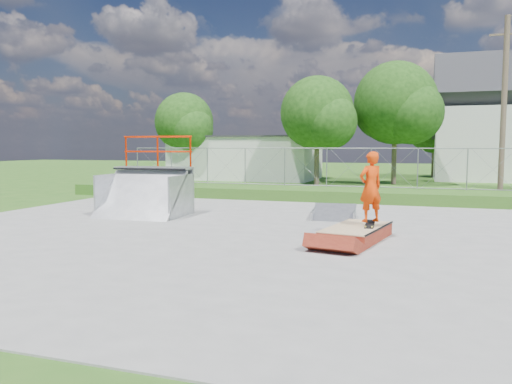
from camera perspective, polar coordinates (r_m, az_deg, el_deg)
ground at (r=13.25m, az=-0.24°, el=-5.05°), size 120.00×120.00×0.00m
concrete_pad at (r=13.25m, az=-0.24°, el=-4.96°), size 20.00×16.00×0.04m
grass_berm at (r=22.35m, az=7.58°, el=-0.24°), size 24.00×3.00×0.50m
grind_box at (r=12.79m, az=11.40°, el=-4.69°), size 1.63×2.64×0.37m
quarter_pipe at (r=17.15m, az=-12.80°, el=1.76°), size 2.83×2.43×2.73m
flat_bank_ramp at (r=16.33m, az=8.91°, el=-2.42°), size 1.49×1.57×0.42m
skateboard at (r=12.85m, az=12.88°, el=-3.65°), size 0.24×0.80×0.13m
skater at (r=12.74m, az=12.96°, el=0.25°), size 0.76×0.74×1.76m
concrete_stairs at (r=24.65m, az=-12.58°, el=0.54°), size 1.50×1.60×0.80m
chain_link_fence at (r=23.25m, az=8.08°, el=2.80°), size 20.00×0.06×1.80m
utility_building_flat at (r=36.46m, az=-1.09°, el=3.88°), size 10.00×6.00×3.00m
gable_house at (r=38.68m, az=25.78°, el=6.90°), size 8.40×6.08×8.94m
utility_pole at (r=24.63m, az=26.46°, el=8.50°), size 0.24×0.24×8.00m
tree_left_near at (r=30.82m, az=7.40°, el=8.68°), size 4.76×4.48×6.65m
tree_center at (r=32.29m, az=16.13°, el=9.44°), size 5.44×5.12×7.60m
tree_left_far at (r=35.96m, az=-7.98°, el=7.69°), size 4.42×4.16×6.18m
tree_back_mid at (r=40.24m, az=20.04°, el=6.73°), size 4.08×3.84×5.70m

